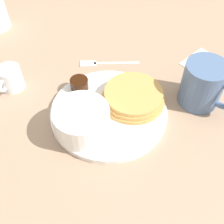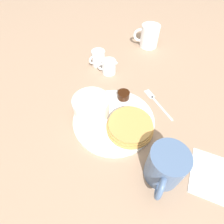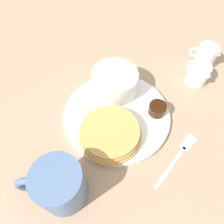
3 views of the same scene
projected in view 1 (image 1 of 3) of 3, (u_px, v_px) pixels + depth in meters
name	position (u px, v px, depth m)	size (l,w,h in m)	color
ground_plane	(109.00, 114.00, 0.59)	(4.00, 4.00, 0.00)	#9E7F66
plate	(109.00, 112.00, 0.59)	(0.24, 0.24, 0.01)	white
pancake_stack	(133.00, 96.00, 0.59)	(0.13, 0.13, 0.03)	tan
bowl	(82.00, 120.00, 0.53)	(0.11, 0.11, 0.06)	white
syrup_cup	(79.00, 84.00, 0.62)	(0.04, 0.04, 0.02)	black
butter_ramekin	(72.00, 125.00, 0.54)	(0.05, 0.05, 0.04)	white
coffee_mug	(203.00, 85.00, 0.58)	(0.12, 0.09, 0.10)	slate
creamer_pitcher_near	(11.00, 78.00, 0.62)	(0.05, 0.07, 0.06)	white
fork	(102.00, 63.00, 0.69)	(0.13, 0.10, 0.00)	silver
napkin	(211.00, 67.00, 0.68)	(0.14, 0.11, 0.00)	white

